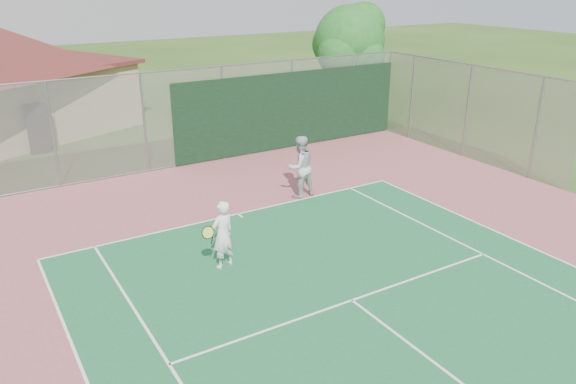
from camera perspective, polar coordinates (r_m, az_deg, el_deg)
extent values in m
cylinder|color=gray|center=(19.56, -22.79, 5.28)|extent=(0.08, 0.08, 3.50)
cylinder|color=gray|center=(20.17, -14.38, 6.72)|extent=(0.08, 0.08, 3.50)
cylinder|color=gray|center=(21.20, -6.60, 7.92)|extent=(0.08, 0.08, 3.50)
cylinder|color=gray|center=(22.58, 0.39, 8.87)|extent=(0.08, 0.08, 3.50)
cylinder|color=gray|center=(24.26, 6.52, 9.60)|extent=(0.08, 0.08, 3.50)
cylinder|color=gray|center=(25.51, 10.15, 9.97)|extent=(0.08, 0.08, 3.50)
cylinder|color=gray|center=(20.13, -12.08, 11.98)|extent=(20.00, 0.05, 0.05)
cylinder|color=gray|center=(20.93, -11.37, 2.63)|extent=(20.00, 0.05, 0.05)
cube|color=#999EA0|center=(20.47, -11.71, 7.15)|extent=(20.00, 0.02, 3.50)
cube|color=black|center=(22.58, 0.46, 8.35)|extent=(10.00, 0.04, 3.00)
cylinder|color=gray|center=(24.42, 12.47, 9.32)|extent=(0.08, 0.08, 3.50)
cylinder|color=gray|center=(22.40, 17.74, 7.78)|extent=(0.08, 0.08, 3.50)
cylinder|color=gray|center=(20.62, 23.93, 5.87)|extent=(0.08, 0.08, 3.50)
cube|color=#999EA0|center=(22.40, 17.74, 7.78)|extent=(0.02, 9.00, 3.50)
cube|color=black|center=(23.89, -23.97, 5.89)|extent=(0.86, 0.06, 2.01)
cylinder|color=#331E12|center=(27.59, 6.06, 10.35)|extent=(0.37, 0.37, 2.88)
sphere|color=#1B581D|center=(27.26, 6.25, 15.02)|extent=(3.29, 3.29, 3.29)
sphere|color=#1B581D|center=(28.11, 7.38, 14.31)|extent=(2.26, 2.26, 2.26)
sphere|color=#1B581D|center=(26.50, 5.30, 13.76)|extent=(2.06, 2.06, 2.06)
sphere|color=#1B581D|center=(26.74, 7.79, 13.50)|extent=(1.85, 1.85, 1.85)
sphere|color=#1B581D|center=(27.76, 4.65, 14.75)|extent=(2.06, 2.06, 2.06)
sphere|color=#1B581D|center=(27.41, 7.65, 16.50)|extent=(2.06, 2.06, 2.06)
imported|color=white|center=(13.30, -6.62, -4.39)|extent=(0.70, 0.54, 1.68)
imported|color=#B5B7BB|center=(17.45, 1.22, 2.53)|extent=(0.99, 0.79, 1.96)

